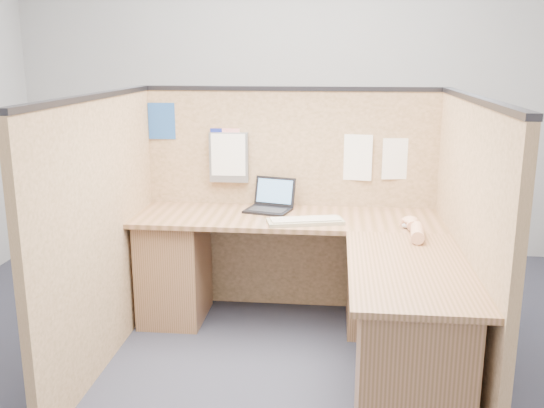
# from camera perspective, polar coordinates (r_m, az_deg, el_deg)

# --- Properties ---
(floor) EXTENTS (5.00, 5.00, 0.00)m
(floor) POSITION_cam_1_polar(r_m,az_deg,el_deg) (3.52, 0.39, -15.63)
(floor) COLOR #20222D
(floor) RESTS_ON ground
(wall_back) EXTENTS (5.00, 0.00, 5.00)m
(wall_back) POSITION_cam_1_polar(r_m,az_deg,el_deg) (5.31, 2.87, 10.28)
(wall_back) COLOR #96989B
(wall_back) RESTS_ON floor
(wall_front) EXTENTS (5.00, 0.00, 5.00)m
(wall_front) POSITION_cam_1_polar(r_m,az_deg,el_deg) (0.91, -13.85, -7.88)
(wall_front) COLOR #96989B
(wall_front) RESTS_ON floor
(cubicle_partitions) EXTENTS (2.06, 1.83, 1.53)m
(cubicle_partitions) POSITION_cam_1_polar(r_m,az_deg,el_deg) (3.62, 1.08, -1.59)
(cubicle_partitions) COLOR brown
(cubicle_partitions) RESTS_ON floor
(l_desk) EXTENTS (1.95, 1.75, 0.73)m
(l_desk) POSITION_cam_1_polar(r_m,az_deg,el_deg) (3.59, 3.80, -8.05)
(l_desk) COLOR brown
(l_desk) RESTS_ON floor
(laptop) EXTENTS (0.33, 0.34, 0.20)m
(laptop) POSITION_cam_1_polar(r_m,az_deg,el_deg) (4.02, -0.31, 0.17)
(laptop) COLOR black
(laptop) RESTS_ON l_desk
(keyboard) EXTENTS (0.49, 0.27, 0.03)m
(keyboard) POSITION_cam_1_polar(r_m,az_deg,el_deg) (3.70, 3.16, -1.62)
(keyboard) COLOR gray
(keyboard) RESTS_ON l_desk
(mouse) EXTENTS (0.12, 0.08, 0.05)m
(mouse) POSITION_cam_1_polar(r_m,az_deg,el_deg) (3.68, 12.88, -1.91)
(mouse) COLOR silver
(mouse) RESTS_ON l_desk
(hand_forearm) EXTENTS (0.11, 0.39, 0.08)m
(hand_forearm) POSITION_cam_1_polar(r_m,az_deg,el_deg) (3.55, 13.32, -2.28)
(hand_forearm) COLOR tan
(hand_forearm) RESTS_ON l_desk
(blue_poster) EXTENTS (0.18, 0.01, 0.25)m
(blue_poster) POSITION_cam_1_polar(r_m,az_deg,el_deg) (4.21, -10.35, 7.69)
(blue_poster) COLOR #1E488D
(blue_poster) RESTS_ON cubicle_partitions
(american_flag) EXTENTS (0.20, 0.01, 0.35)m
(american_flag) POSITION_cam_1_polar(r_m,az_deg,el_deg) (4.11, -4.76, 6.05)
(american_flag) COLOR olive
(american_flag) RESTS_ON cubicle_partitions
(file_holder) EXTENTS (0.26, 0.05, 0.34)m
(file_holder) POSITION_cam_1_polar(r_m,az_deg,el_deg) (4.11, -4.08, 4.42)
(file_holder) COLOR slate
(file_holder) RESTS_ON cubicle_partitions
(paper_left) EXTENTS (0.24, 0.03, 0.31)m
(paper_left) POSITION_cam_1_polar(r_m,az_deg,el_deg) (4.07, 7.70, 4.36)
(paper_left) COLOR white
(paper_left) RESTS_ON cubicle_partitions
(paper_right) EXTENTS (0.21, 0.03, 0.27)m
(paper_right) POSITION_cam_1_polar(r_m,az_deg,el_deg) (4.09, 11.82, 4.18)
(paper_right) COLOR white
(paper_right) RESTS_ON cubicle_partitions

